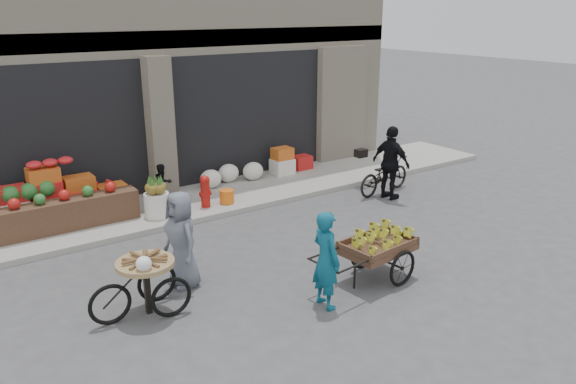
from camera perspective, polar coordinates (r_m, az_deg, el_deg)
ground at (r=9.52m, az=-0.36°, el=-8.51°), size 80.00×80.00×0.00m
sidewalk at (r=12.82m, az=-10.83°, el=-1.33°), size 18.00×2.20×0.12m
building at (r=15.82m, az=-17.69°, el=14.11°), size 14.00×6.45×7.00m
fruit_display at (r=12.17m, az=-22.23°, el=-0.43°), size 3.10×1.12×1.24m
pineapple_bin at (r=12.01m, az=-13.17°, el=-1.28°), size 0.52×0.52×0.50m
fire_hydrant at (r=12.35m, az=-8.41°, el=0.20°), size 0.22×0.22×0.71m
orange_bucket at (r=12.59m, az=-6.24°, el=-0.46°), size 0.32×0.32×0.30m
right_bay_goods at (r=14.40m, az=-2.43°, el=2.61°), size 3.35×0.60×0.70m
seated_person at (r=12.62m, az=-12.60°, el=0.74°), size 0.51×0.43×0.93m
banana_cart at (r=9.26m, az=8.92°, el=-5.35°), size 2.10×1.01×0.85m
vendor_woman at (r=8.33m, az=3.88°, el=-6.88°), size 0.38×0.56×1.52m
tricycle_cart at (r=8.45m, az=-14.25°, el=-8.50°), size 1.43×0.86×0.95m
vendor_grey at (r=9.08m, az=-10.78°, el=-4.74°), size 0.57×0.82×1.59m
bicycle at (r=13.71m, az=9.74°, el=1.73°), size 1.78×0.82×0.90m
cyclist at (r=13.19m, az=10.42°, el=2.90°), size 0.55×1.06×1.73m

